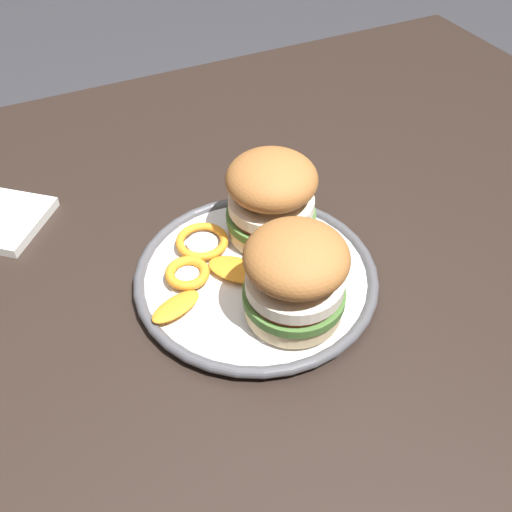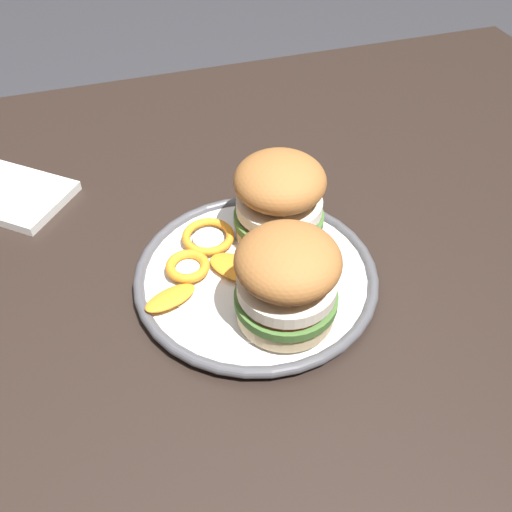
# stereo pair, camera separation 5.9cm
# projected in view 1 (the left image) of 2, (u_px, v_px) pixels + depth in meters

# --- Properties ---
(dining_table) EXTENTS (1.35, 0.96, 0.72)m
(dining_table) POSITION_uv_depth(u_px,v_px,m) (230.00, 317.00, 0.70)
(dining_table) COLOR black
(dining_table) RESTS_ON ground
(dinner_plate) EXTENTS (0.26, 0.26, 0.02)m
(dinner_plate) POSITION_uv_depth(u_px,v_px,m) (256.00, 276.00, 0.62)
(dinner_plate) COLOR white
(dinner_plate) RESTS_ON dining_table
(sandwich_half_left) EXTENTS (0.12, 0.12, 0.10)m
(sandwich_half_left) POSITION_uv_depth(u_px,v_px,m) (271.00, 196.00, 0.62)
(sandwich_half_left) COLOR beige
(sandwich_half_left) RESTS_ON dinner_plate
(sandwich_half_right) EXTENTS (0.11, 0.11, 0.10)m
(sandwich_half_right) POSITION_uv_depth(u_px,v_px,m) (295.00, 275.00, 0.54)
(sandwich_half_right) COLOR beige
(sandwich_half_right) RESTS_ON dinner_plate
(orange_peel_curled) EXTENTS (0.05, 0.05, 0.01)m
(orange_peel_curled) POSITION_uv_depth(u_px,v_px,m) (187.00, 273.00, 0.60)
(orange_peel_curled) COLOR orange
(orange_peel_curled) RESTS_ON dinner_plate
(orange_peel_strip_long) EXTENTS (0.06, 0.04, 0.01)m
(orange_peel_strip_long) POSITION_uv_depth(u_px,v_px,m) (176.00, 307.00, 0.57)
(orange_peel_strip_long) COLOR orange
(orange_peel_strip_long) RESTS_ON dinner_plate
(orange_peel_strip_short) EXTENTS (0.07, 0.07, 0.01)m
(orange_peel_strip_short) POSITION_uv_depth(u_px,v_px,m) (238.00, 270.00, 0.61)
(orange_peel_strip_short) COLOR orange
(orange_peel_strip_short) RESTS_ON dinner_plate
(orange_peel_small_curl) EXTENTS (0.08, 0.08, 0.01)m
(orange_peel_small_curl) POSITION_uv_depth(u_px,v_px,m) (202.00, 241.00, 0.64)
(orange_peel_small_curl) COLOR orange
(orange_peel_small_curl) RESTS_ON dinner_plate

